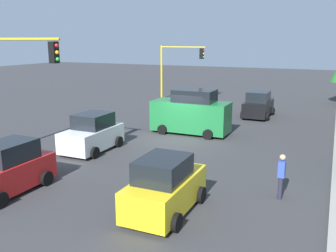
% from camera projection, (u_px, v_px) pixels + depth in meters
% --- Properties ---
extents(ground_plane, '(120.00, 120.00, 0.00)m').
position_uv_depth(ground_plane, '(175.00, 140.00, 21.82)').
color(ground_plane, '#353538').
extents(traffic_signal_near_right, '(0.36, 4.59, 5.93)m').
position_uv_depth(traffic_signal_near_right, '(16.00, 73.00, 17.86)').
color(traffic_signal_near_right, yellow).
rests_on(traffic_signal_near_right, ground).
extents(traffic_signal_far_right, '(0.36, 4.59, 5.22)m').
position_uv_depth(traffic_signal_far_right, '(179.00, 62.00, 35.66)').
color(traffic_signal_far_right, yellow).
rests_on(traffic_signal_far_right, ground).
extents(delivery_van_green, '(2.22, 4.80, 2.77)m').
position_uv_depth(delivery_van_green, '(191.00, 113.00, 23.21)').
color(delivery_van_green, '#1E7238').
rests_on(delivery_van_green, ground).
extents(car_black, '(3.73, 2.05, 1.98)m').
position_uv_depth(car_black, '(258.00, 105.00, 28.26)').
color(car_black, black).
rests_on(car_black, ground).
extents(car_red, '(3.71, 1.94, 1.98)m').
position_uv_depth(car_red, '(7.00, 170.00, 14.24)').
color(car_red, red).
rests_on(car_red, ground).
extents(car_white, '(3.63, 2.10, 1.98)m').
position_uv_depth(car_white, '(92.00, 134.00, 19.69)').
color(car_white, white).
rests_on(car_white, ground).
extents(car_yellow, '(3.67, 1.98, 1.98)m').
position_uv_depth(car_yellow, '(165.00, 187.00, 12.58)').
color(car_yellow, yellow).
rests_on(car_yellow, ground).
extents(pedestrian_crossing, '(0.40, 0.24, 1.70)m').
position_uv_depth(pedestrian_crossing, '(281.00, 175.00, 13.66)').
color(pedestrian_crossing, '#262638').
rests_on(pedestrian_crossing, ground).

